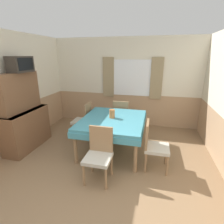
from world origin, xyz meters
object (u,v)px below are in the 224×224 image
at_px(dining_table, 113,123).
at_px(sideboard, 24,118).
at_px(chair_left_far, 84,119).
at_px(chair_head_near, 99,153).
at_px(chair_right_near, 153,144).
at_px(vase, 112,114).
at_px(tv, 20,64).
at_px(chair_head_window, 121,115).

height_order(dining_table, sideboard, sideboard).
relative_size(chair_left_far, chair_head_near, 1.00).
height_order(chair_left_far, chair_right_near, same).
xyz_separation_m(dining_table, sideboard, (-2.00, -0.35, 0.07)).
bearing_deg(sideboard, chair_head_near, -18.37).
height_order(chair_right_near, sideboard, sideboard).
bearing_deg(chair_left_far, vase, -116.92).
bearing_deg(tv, vase, 9.34).
distance_m(chair_left_far, chair_head_near, 1.74).
bearing_deg(sideboard, tv, 55.19).
height_order(chair_left_far, sideboard, sideboard).
bearing_deg(chair_head_near, chair_head_window, -90.00).
bearing_deg(chair_right_near, vase, -119.80).
bearing_deg(chair_head_near, tv, -20.81).
relative_size(chair_head_near, sideboard, 0.54).
bearing_deg(tv, chair_right_near, -4.34).
bearing_deg(dining_table, chair_left_far, 151.58).
relative_size(dining_table, chair_head_window, 1.71).
bearing_deg(tv, dining_table, 7.93).
xyz_separation_m(sideboard, tv, (0.05, 0.08, 1.18)).
height_order(chair_head_window, chair_head_near, same).
height_order(chair_right_near, tv, tv).
height_order(dining_table, chair_left_far, chair_left_far).
height_order(chair_head_window, tv, tv).
bearing_deg(tv, chair_left_far, 35.92).
bearing_deg(dining_table, tv, -172.07).
height_order(chair_head_window, chair_right_near, same).
distance_m(chair_head_window, chair_right_near, 1.74).
bearing_deg(chair_head_window, vase, -91.68).
distance_m(chair_head_window, tv, 2.72).
height_order(chair_head_near, vase, vase).
xyz_separation_m(tv, vase, (1.91, 0.31, -1.05)).
relative_size(chair_head_window, vase, 4.90).
xyz_separation_m(dining_table, chair_head_window, (0.00, 1.01, -0.16)).
bearing_deg(chair_left_far, tv, 125.92).
bearing_deg(chair_right_near, dining_table, -118.42).
distance_m(dining_table, chair_left_far, 1.03).
xyz_separation_m(chair_head_window, chair_left_far, (-0.90, -0.52, 0.00)).
bearing_deg(chair_head_window, chair_head_near, -90.00).
distance_m(chair_head_window, vase, 1.03).
xyz_separation_m(dining_table, vase, (-0.03, 0.04, 0.20)).
relative_size(dining_table, chair_right_near, 1.71).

